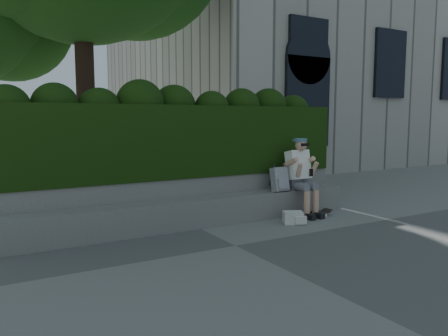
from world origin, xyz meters
TOP-DOWN VIEW (x-y plane):
  - ground at (0.00, 0.00)m, footprint 80.00×80.00m
  - bench_ledge at (0.00, 1.25)m, footprint 6.00×0.45m
  - planter_wall at (0.00, 1.73)m, footprint 6.00×0.50m
  - hedge at (0.00, 1.95)m, footprint 6.00×1.00m
  - person at (2.02, 1.07)m, footprint 0.40×0.76m
  - skateboard at (2.05, 0.78)m, footprint 0.75×0.20m
  - backpack_plaid at (1.62, 1.15)m, footprint 0.29×0.16m
  - backpack_ground at (1.49, 0.60)m, footprint 0.38×0.34m

SIDE VIEW (x-z plane):
  - ground at x=0.00m, z-range 0.00..0.00m
  - skateboard at x=2.05m, z-range 0.03..0.10m
  - backpack_ground at x=1.49m, z-range 0.00..0.20m
  - bench_ledge at x=0.00m, z-range 0.00..0.45m
  - planter_wall at x=0.00m, z-range 0.00..0.75m
  - backpack_plaid at x=1.62m, z-range 0.45..0.87m
  - person at x=2.02m, z-range 0.06..1.44m
  - hedge at x=0.00m, z-range 0.75..1.95m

